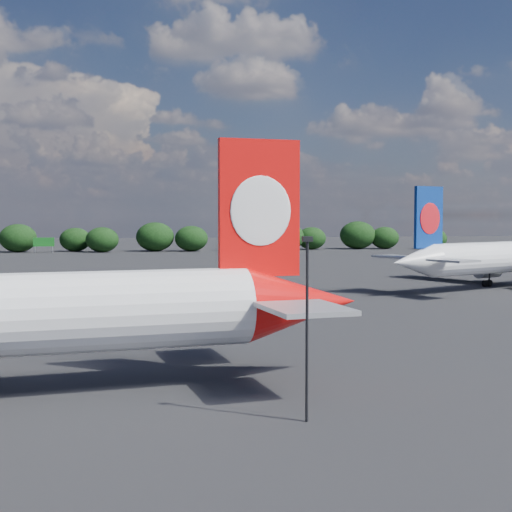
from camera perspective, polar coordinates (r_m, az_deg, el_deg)
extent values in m
plane|color=black|center=(101.77, -13.80, -3.06)|extent=(500.00, 500.00, 0.00)
cone|color=red|center=(48.98, 3.65, -3.78)|extent=(8.73, 6.14, 5.07)
cube|color=red|center=(47.57, 0.27, 3.86)|extent=(5.60, 1.27, 9.13)
ellipsoid|color=white|center=(47.28, 0.38, 3.64)|extent=(4.25, 0.79, 4.67)
ellipsoid|color=white|center=(47.86, 0.15, 3.63)|extent=(4.25, 0.79, 4.67)
cube|color=#93959B|center=(43.05, 3.90, -4.21)|extent=(5.36, 6.66, 0.30)
cube|color=#93959B|center=(53.48, -0.59, -2.74)|extent=(5.36, 6.66, 0.30)
cone|color=white|center=(99.45, 12.49, -0.45)|extent=(8.85, 7.41, 4.74)
cube|color=navy|center=(101.34, 13.64, 3.03)|extent=(4.95, 2.56, 8.52)
ellipsoid|color=red|center=(101.15, 13.76, 2.93)|extent=(3.71, 1.79, 4.36)
ellipsoid|color=red|center=(101.53, 13.52, 2.93)|extent=(3.71, 1.79, 4.36)
cube|color=#93959B|center=(97.38, 15.49, -0.35)|extent=(6.21, 6.93, 0.28)
cube|color=#93959B|center=(104.40, 11.13, -0.06)|extent=(6.21, 6.93, 0.28)
cube|color=#93959B|center=(125.39, 15.81, -0.44)|extent=(13.34, 19.81, 0.52)
cylinder|color=#93959B|center=(123.98, 18.04, -1.08)|extent=(5.37, 4.26, 2.56)
cube|color=#93959B|center=(123.94, 18.05, -0.78)|extent=(2.02, 1.11, 1.14)
cylinder|color=black|center=(116.66, 18.17, -1.63)|extent=(0.35, 0.35, 2.37)
cylinder|color=black|center=(116.74, 18.16, -2.07)|extent=(1.12, 0.81, 1.04)
cylinder|color=black|center=(115.92, 17.84, -2.10)|extent=(1.12, 0.81, 1.04)
cylinder|color=black|center=(38.32, 4.10, -6.11)|extent=(0.16, 0.16, 9.68)
cube|color=black|center=(37.83, 4.13, 1.37)|extent=(0.55, 0.30, 0.28)
cube|color=#13631B|center=(218.48, -16.62, 1.08)|extent=(6.00, 0.30, 2.60)
cylinder|color=#92949A|center=(218.86, -17.26, 0.50)|extent=(0.20, 0.20, 2.00)
cylinder|color=#92949A|center=(218.30, -15.96, 0.51)|extent=(0.20, 0.20, 2.00)
cube|color=gold|center=(223.14, -8.77, 1.43)|extent=(5.00, 0.30, 3.00)
cylinder|color=#92949A|center=(223.25, -8.76, 0.72)|extent=(0.30, 0.30, 2.50)
ellipsoid|color=black|center=(224.42, -18.51, 1.37)|extent=(11.01, 9.31, 8.47)
ellipsoid|color=black|center=(224.26, -14.27, 1.28)|extent=(9.43, 7.98, 7.25)
ellipsoid|color=black|center=(217.58, -12.21, 1.28)|extent=(9.79, 8.29, 7.53)
ellipsoid|color=black|center=(220.31, -8.08, 1.53)|extent=(11.60, 9.81, 8.92)
ellipsoid|color=black|center=(219.29, -5.19, 1.40)|extent=(10.18, 8.61, 7.83)
ellipsoid|color=black|center=(224.45, -1.62, 1.33)|extent=(8.96, 7.58, 6.89)
ellipsoid|color=black|center=(222.92, 2.45, 1.54)|extent=(11.20, 9.48, 8.62)
ellipsoid|color=black|center=(230.89, 4.46, 1.42)|extent=(9.41, 7.96, 7.24)
ellipsoid|color=black|center=(235.97, 8.13, 1.67)|extent=(11.84, 10.02, 9.11)
ellipsoid|color=black|center=(238.20, 10.26, 1.44)|extent=(9.44, 7.99, 7.26)
ellipsoid|color=black|center=(239.88, 14.03, 1.34)|extent=(8.75, 7.41, 6.73)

